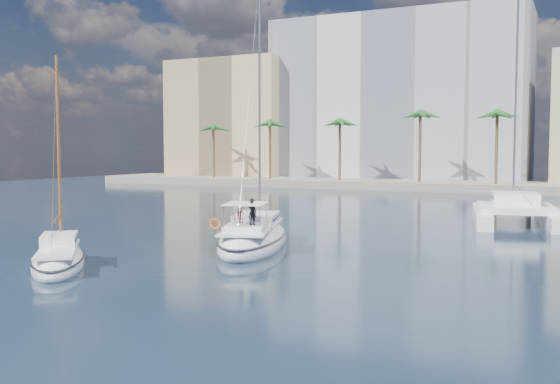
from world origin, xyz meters
The scene contains 10 objects.
ground centered at (0.00, 0.00, 0.00)m, with size 160.00×160.00×0.00m, color black.
quay centered at (0.00, 61.00, 0.60)m, with size 120.00×14.00×1.20m, color gray.
building_modern centered at (-12.00, 73.00, 14.00)m, with size 42.00×16.00×28.00m, color silver.
building_tan_left centered at (-42.00, 69.00, 11.00)m, with size 22.00×14.00×22.00m, color tan.
palm_left centered at (-34.00, 57.00, 10.28)m, with size 3.60×3.60×12.30m.
palm_centre centered at (0.00, 57.00, 10.28)m, with size 3.60×3.60×12.30m.
main_sloop centered at (-2.24, 1.26, 0.53)m, with size 7.36×12.54×17.75m.
small_sloop centered at (-8.00, -8.96, 0.42)m, with size 7.12×7.76×11.53m.
catamaran centered at (11.19, 20.85, 1.16)m, with size 8.23×13.34×18.14m.
seagull centered at (-3.83, 6.94, 1.05)m, with size 1.20×0.51×0.22m.
Camera 1 is at (15.55, -32.30, 6.04)m, focal length 40.00 mm.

